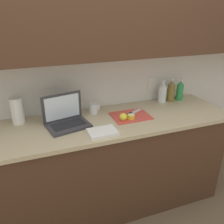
{
  "coord_description": "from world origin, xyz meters",
  "views": [
    {
      "loc": [
        -0.47,
        -1.73,
        1.8
      ],
      "look_at": [
        0.15,
        -0.01,
        1.0
      ],
      "focal_mm": 38.0,
      "sensor_mm": 36.0,
      "label": 1
    }
  ],
  "objects_px": {
    "lemon_whole_beside": "(123,117)",
    "measuring_cup": "(93,109)",
    "paper_towel_roll": "(17,111)",
    "knife": "(130,114)",
    "lemon_half_cut": "(131,116)",
    "bottle_oil_tall": "(171,91)",
    "bottle_green_soda": "(162,92)",
    "bottle_water_clear": "(180,90)",
    "laptop": "(66,118)",
    "cutting_board": "(131,116)"
  },
  "relations": [
    {
      "from": "lemon_whole_beside",
      "to": "measuring_cup",
      "type": "distance_m",
      "value": 0.31
    },
    {
      "from": "paper_towel_roll",
      "to": "knife",
      "type": "bearing_deg",
      "value": -11.05
    },
    {
      "from": "lemon_half_cut",
      "to": "knife",
      "type": "bearing_deg",
      "value": 75.48
    },
    {
      "from": "measuring_cup",
      "to": "knife",
      "type": "bearing_deg",
      "value": -29.08
    },
    {
      "from": "bottle_oil_tall",
      "to": "bottle_green_soda",
      "type": "bearing_deg",
      "value": 180.0
    },
    {
      "from": "lemon_whole_beside",
      "to": "bottle_water_clear",
      "type": "xyz_separation_m",
      "value": [
        0.75,
        0.28,
        0.06
      ]
    },
    {
      "from": "lemon_half_cut",
      "to": "bottle_water_clear",
      "type": "distance_m",
      "value": 0.73
    },
    {
      "from": "laptop",
      "to": "paper_towel_roll",
      "type": "bearing_deg",
      "value": 143.57
    },
    {
      "from": "cutting_board",
      "to": "lemon_half_cut",
      "type": "xyz_separation_m",
      "value": [
        -0.02,
        -0.05,
        0.02
      ]
    },
    {
      "from": "cutting_board",
      "to": "lemon_whole_beside",
      "type": "distance_m",
      "value": 0.13
    },
    {
      "from": "laptop",
      "to": "bottle_green_soda",
      "type": "relative_size",
      "value": 1.62
    },
    {
      "from": "lemon_half_cut",
      "to": "lemon_whole_beside",
      "type": "relative_size",
      "value": 1.0
    },
    {
      "from": "bottle_oil_tall",
      "to": "lemon_half_cut",
      "type": "bearing_deg",
      "value": -154.9
    },
    {
      "from": "lemon_whole_beside",
      "to": "bottle_oil_tall",
      "type": "xyz_separation_m",
      "value": [
        0.64,
        0.28,
        0.07
      ]
    },
    {
      "from": "cutting_board",
      "to": "paper_towel_roll",
      "type": "relative_size",
      "value": 1.47
    },
    {
      "from": "laptop",
      "to": "knife",
      "type": "height_order",
      "value": "laptop"
    },
    {
      "from": "cutting_board",
      "to": "lemon_half_cut",
      "type": "relative_size",
      "value": 5.08
    },
    {
      "from": "measuring_cup",
      "to": "bottle_green_soda",
      "type": "bearing_deg",
      "value": 2.67
    },
    {
      "from": "lemon_whole_beside",
      "to": "cutting_board",
      "type": "bearing_deg",
      "value": 34.83
    },
    {
      "from": "bottle_water_clear",
      "to": "paper_towel_roll",
      "type": "height_order",
      "value": "same"
    },
    {
      "from": "cutting_board",
      "to": "bottle_water_clear",
      "type": "height_order",
      "value": "bottle_water_clear"
    },
    {
      "from": "bottle_water_clear",
      "to": "lemon_half_cut",
      "type": "bearing_deg",
      "value": -158.48
    },
    {
      "from": "cutting_board",
      "to": "bottle_oil_tall",
      "type": "distance_m",
      "value": 0.59
    },
    {
      "from": "knife",
      "to": "lemon_half_cut",
      "type": "distance_m",
      "value": 0.07
    },
    {
      "from": "lemon_half_cut",
      "to": "bottle_oil_tall",
      "type": "xyz_separation_m",
      "value": [
        0.57,
        0.27,
        0.08
      ]
    },
    {
      "from": "bottle_oil_tall",
      "to": "bottle_water_clear",
      "type": "bearing_deg",
      "value": 0.0
    },
    {
      "from": "knife",
      "to": "bottle_oil_tall",
      "type": "bearing_deg",
      "value": -10.3
    },
    {
      "from": "bottle_oil_tall",
      "to": "measuring_cup",
      "type": "xyz_separation_m",
      "value": [
        -0.84,
        -0.03,
        -0.06
      ]
    },
    {
      "from": "lemon_whole_beside",
      "to": "measuring_cup",
      "type": "xyz_separation_m",
      "value": [
        -0.19,
        0.25,
        0.01
      ]
    },
    {
      "from": "lemon_half_cut",
      "to": "lemon_whole_beside",
      "type": "xyz_separation_m",
      "value": [
        -0.08,
        -0.02,
        0.02
      ]
    },
    {
      "from": "bottle_green_soda",
      "to": "bottle_water_clear",
      "type": "height_order",
      "value": "bottle_green_soda"
    },
    {
      "from": "laptop",
      "to": "bottle_water_clear",
      "type": "relative_size",
      "value": 1.67
    },
    {
      "from": "laptop",
      "to": "lemon_half_cut",
      "type": "xyz_separation_m",
      "value": [
        0.55,
        -0.08,
        -0.03
      ]
    },
    {
      "from": "lemon_whole_beside",
      "to": "bottle_green_soda",
      "type": "distance_m",
      "value": 0.61
    },
    {
      "from": "cutting_board",
      "to": "paper_towel_roll",
      "type": "height_order",
      "value": "paper_towel_roll"
    },
    {
      "from": "knife",
      "to": "measuring_cup",
      "type": "height_order",
      "value": "measuring_cup"
    },
    {
      "from": "bottle_water_clear",
      "to": "paper_towel_roll",
      "type": "relative_size",
      "value": 1.0
    },
    {
      "from": "bottle_green_soda",
      "to": "cutting_board",
      "type": "bearing_deg",
      "value": -154.48
    },
    {
      "from": "knife",
      "to": "measuring_cup",
      "type": "bearing_deg",
      "value": 121.05
    },
    {
      "from": "bottle_water_clear",
      "to": "measuring_cup",
      "type": "xyz_separation_m",
      "value": [
        -0.94,
        -0.03,
        -0.05
      ]
    },
    {
      "from": "measuring_cup",
      "to": "lemon_whole_beside",
      "type": "bearing_deg",
      "value": -52.11
    },
    {
      "from": "bottle_water_clear",
      "to": "cutting_board",
      "type": "bearing_deg",
      "value": -161.99
    },
    {
      "from": "bottle_green_soda",
      "to": "bottle_oil_tall",
      "type": "xyz_separation_m",
      "value": [
        0.1,
        -0.0,
        0.0
      ]
    },
    {
      "from": "cutting_board",
      "to": "lemon_whole_beside",
      "type": "bearing_deg",
      "value": -145.17
    },
    {
      "from": "knife",
      "to": "paper_towel_roll",
      "type": "bearing_deg",
      "value": 139.08
    },
    {
      "from": "bottle_green_soda",
      "to": "measuring_cup",
      "type": "height_order",
      "value": "bottle_green_soda"
    },
    {
      "from": "knife",
      "to": "bottle_water_clear",
      "type": "xyz_separation_m",
      "value": [
        0.65,
        0.19,
        0.08
      ]
    },
    {
      "from": "bottle_green_soda",
      "to": "bottle_oil_tall",
      "type": "distance_m",
      "value": 0.1
    },
    {
      "from": "bottle_oil_tall",
      "to": "measuring_cup",
      "type": "distance_m",
      "value": 0.84
    },
    {
      "from": "knife",
      "to": "bottle_oil_tall",
      "type": "distance_m",
      "value": 0.59
    }
  ]
}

